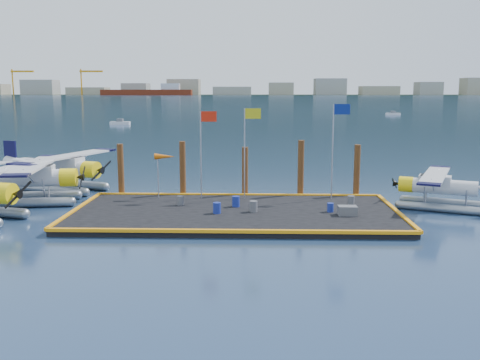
# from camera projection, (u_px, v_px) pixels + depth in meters

# --- Properties ---
(ground) EXTENTS (4000.00, 4000.00, 0.00)m
(ground) POSITION_uv_depth(u_px,v_px,m) (235.00, 217.00, 33.43)
(ground) COLOR #182F4A
(ground) RESTS_ON ground
(dock) EXTENTS (20.00, 10.00, 0.40)m
(dock) POSITION_uv_depth(u_px,v_px,m) (235.00, 213.00, 33.40)
(dock) COLOR black
(dock) RESTS_ON ground
(dock_bumpers) EXTENTS (20.25, 10.25, 0.18)m
(dock_bumpers) POSITION_uv_depth(u_px,v_px,m) (235.00, 209.00, 33.35)
(dock_bumpers) COLOR orange
(dock_bumpers) RESTS_ON dock
(far_backdrop) EXTENTS (3050.00, 2050.00, 810.00)m
(far_backdrop) POSITION_uv_depth(u_px,v_px,m) (329.00, 90.00, 1737.62)
(far_backdrop) COLOR black
(far_backdrop) RESTS_ON ground
(seaplane_b) EXTENTS (9.59, 10.54, 3.73)m
(seaplane_b) POSITION_uv_depth(u_px,v_px,m) (30.00, 181.00, 36.95)
(seaplane_b) COLOR gray
(seaplane_b) RESTS_ON ground
(seaplane_c) EXTENTS (9.84, 10.44, 3.77)m
(seaplane_c) POSITION_uv_depth(u_px,v_px,m) (63.00, 170.00, 41.71)
(seaplane_c) COLOR gray
(seaplane_c) RESTS_ON ground
(seaplane_d) EXTENTS (8.05, 8.47, 3.09)m
(seaplane_d) POSITION_uv_depth(u_px,v_px,m) (440.00, 189.00, 35.40)
(seaplane_d) COLOR gray
(seaplane_d) RESTS_ON ground
(drum_0) EXTENTS (0.43, 0.43, 0.61)m
(drum_0) POSITION_uv_depth(u_px,v_px,m) (180.00, 201.00, 34.82)
(drum_0) COLOR #535458
(drum_0) RESTS_ON dock
(drum_1) EXTENTS (0.49, 0.49, 0.68)m
(drum_1) POSITION_uv_depth(u_px,v_px,m) (254.00, 206.00, 32.90)
(drum_1) COLOR #535458
(drum_1) RESTS_ON dock
(drum_2) EXTENTS (0.39, 0.39, 0.56)m
(drum_2) POSITION_uv_depth(u_px,v_px,m) (330.00, 207.00, 32.89)
(drum_2) COLOR navy
(drum_2) RESTS_ON dock
(drum_3) EXTENTS (0.48, 0.48, 0.67)m
(drum_3) POSITION_uv_depth(u_px,v_px,m) (217.00, 208.00, 32.50)
(drum_3) COLOR navy
(drum_3) RESTS_ON dock
(drum_4) EXTENTS (0.44, 0.44, 0.62)m
(drum_4) POSITION_uv_depth(u_px,v_px,m) (351.00, 201.00, 34.80)
(drum_4) COLOR #535458
(drum_4) RESTS_ON dock
(drum_5) EXTENTS (0.49, 0.49, 0.69)m
(drum_5) POSITION_uv_depth(u_px,v_px,m) (236.00, 201.00, 34.35)
(drum_5) COLOR navy
(drum_5) RESTS_ON dock
(crate) EXTENTS (1.12, 0.75, 0.56)m
(crate) POSITION_uv_depth(u_px,v_px,m) (347.00, 211.00, 32.04)
(crate) COLOR #535458
(crate) RESTS_ON dock
(flagpole_red) EXTENTS (1.14, 0.08, 6.00)m
(flagpole_red) POSITION_uv_depth(u_px,v_px,m) (204.00, 141.00, 36.51)
(flagpole_red) COLOR #97969E
(flagpole_red) RESTS_ON dock
(flagpole_yellow) EXTENTS (1.14, 0.08, 6.20)m
(flagpole_yellow) POSITION_uv_depth(u_px,v_px,m) (248.00, 139.00, 36.41)
(flagpole_yellow) COLOR #97969E
(flagpole_yellow) RESTS_ON dock
(flagpole_blue) EXTENTS (1.14, 0.08, 6.50)m
(flagpole_blue) POSITION_uv_depth(u_px,v_px,m) (336.00, 137.00, 36.20)
(flagpole_blue) COLOR #97969E
(flagpole_blue) RESTS_ON dock
(windsock) EXTENTS (1.40, 0.44, 3.12)m
(windsock) POSITION_uv_depth(u_px,v_px,m) (164.00, 158.00, 36.79)
(windsock) COLOR #97969E
(windsock) RESTS_ON dock
(piling_0) EXTENTS (0.44, 0.44, 4.00)m
(piling_0) POSITION_uv_depth(u_px,v_px,m) (121.00, 171.00, 38.67)
(piling_0) COLOR #462514
(piling_0) RESTS_ON ground
(piling_1) EXTENTS (0.44, 0.44, 4.20)m
(piling_1) POSITION_uv_depth(u_px,v_px,m) (183.00, 170.00, 38.52)
(piling_1) COLOR #462514
(piling_1) RESTS_ON ground
(piling_2) EXTENTS (0.44, 0.44, 3.80)m
(piling_2) POSITION_uv_depth(u_px,v_px,m) (245.00, 173.00, 38.42)
(piling_2) COLOR #462514
(piling_2) RESTS_ON ground
(piling_3) EXTENTS (0.44, 0.44, 4.30)m
(piling_3) POSITION_uv_depth(u_px,v_px,m) (301.00, 170.00, 38.27)
(piling_3) COLOR #462514
(piling_3) RESTS_ON ground
(piling_4) EXTENTS (0.44, 0.44, 4.00)m
(piling_4) POSITION_uv_depth(u_px,v_px,m) (357.00, 173.00, 38.17)
(piling_4) COLOR #462514
(piling_4) RESTS_ON ground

